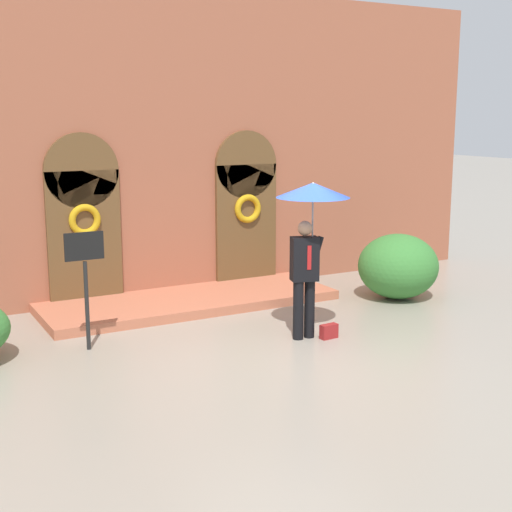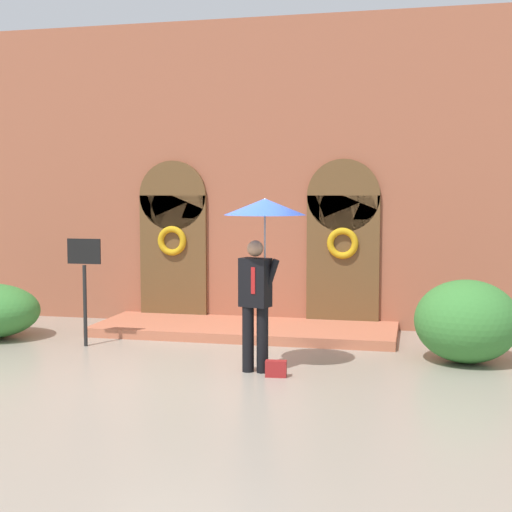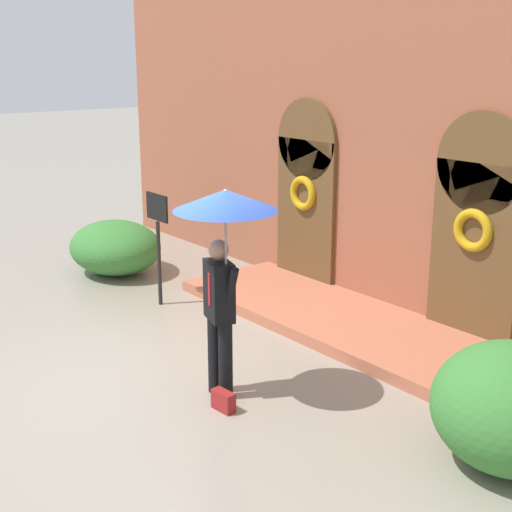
{
  "view_description": "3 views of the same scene",
  "coord_description": "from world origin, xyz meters",
  "px_view_note": "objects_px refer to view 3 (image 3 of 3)",
  "views": [
    {
      "loc": [
        -4.86,
        -8.29,
        3.33
      ],
      "look_at": [
        0.4,
        1.32,
        1.16
      ],
      "focal_mm": 50.0,
      "sensor_mm": 36.0,
      "label": 1
    },
    {
      "loc": [
        2.88,
        -8.83,
        2.4
      ],
      "look_at": [
        0.61,
        1.23,
        1.52
      ],
      "focal_mm": 50.0,
      "sensor_mm": 36.0,
      "label": 2
    },
    {
      "loc": [
        6.74,
        -3.77,
        3.7
      ],
      "look_at": [
        0.57,
        1.14,
        1.46
      ],
      "focal_mm": 50.0,
      "sensor_mm": 36.0,
      "label": 3
    }
  ],
  "objects_px": {
    "sign_post": "(158,231)",
    "shrub_left": "(115,247)",
    "handbag": "(223,401)",
    "shrub_right": "(512,407)",
    "person_with_umbrella": "(224,231)"
  },
  "relations": [
    {
      "from": "handbag",
      "to": "shrub_right",
      "type": "bearing_deg",
      "value": 24.88
    },
    {
      "from": "person_with_umbrella",
      "to": "shrub_right",
      "type": "relative_size",
      "value": 1.6
    },
    {
      "from": "handbag",
      "to": "shrub_left",
      "type": "height_order",
      "value": "shrub_left"
    },
    {
      "from": "handbag",
      "to": "sign_post",
      "type": "distance_m",
      "value": 3.72
    },
    {
      "from": "sign_post",
      "to": "shrub_left",
      "type": "xyz_separation_m",
      "value": [
        -1.91,
        0.26,
        -0.7
      ]
    },
    {
      "from": "handbag",
      "to": "sign_post",
      "type": "xyz_separation_m",
      "value": [
        -3.34,
        1.24,
        1.05
      ]
    },
    {
      "from": "person_with_umbrella",
      "to": "shrub_left",
      "type": "relative_size",
      "value": 1.34
    },
    {
      "from": "handbag",
      "to": "shrub_left",
      "type": "distance_m",
      "value": 5.47
    },
    {
      "from": "shrub_left",
      "to": "shrub_right",
      "type": "height_order",
      "value": "shrub_right"
    },
    {
      "from": "shrub_left",
      "to": "shrub_right",
      "type": "distance_m",
      "value": 7.77
    },
    {
      "from": "sign_post",
      "to": "shrub_left",
      "type": "height_order",
      "value": "sign_post"
    },
    {
      "from": "sign_post",
      "to": "shrub_right",
      "type": "relative_size",
      "value": 1.16
    },
    {
      "from": "shrub_right",
      "to": "sign_post",
      "type": "bearing_deg",
      "value": -178.13
    },
    {
      "from": "handbag",
      "to": "sign_post",
      "type": "relative_size",
      "value": 0.16
    },
    {
      "from": "person_with_umbrella",
      "to": "shrub_right",
      "type": "height_order",
      "value": "person_with_umbrella"
    }
  ]
}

